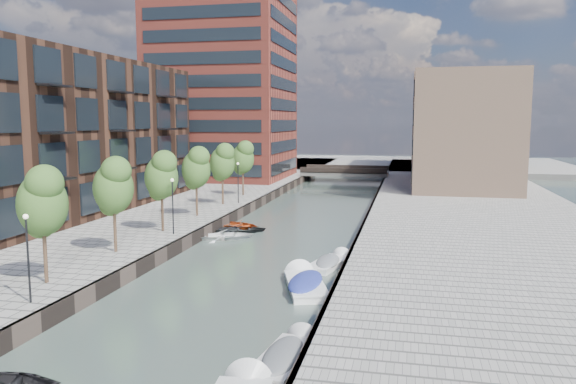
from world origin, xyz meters
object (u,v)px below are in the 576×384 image
(tree_1, at_px, (42,200))
(motorboat_3, at_px, (304,284))
(sloop_2, at_px, (238,228))
(sloop_3, at_px, (227,239))
(tree_5, at_px, (222,161))
(bridge, at_px, (345,172))
(tree_6, at_px, (243,157))
(tree_4, at_px, (196,167))
(motorboat_4, at_px, (331,263))
(tree_2, at_px, (113,185))
(motorboat_1, at_px, (287,356))
(car, at_px, (422,178))
(sloop_4, at_px, (241,232))
(tree_3, at_px, (161,174))

(tree_1, relative_size, motorboat_3, 1.02)
(sloop_2, bearing_deg, tree_1, -169.87)
(sloop_3, bearing_deg, tree_5, -3.07)
(bridge, distance_m, tree_6, 27.63)
(tree_5, relative_size, motorboat_3, 1.02)
(tree_1, height_order, tree_4, same)
(bridge, xyz_separation_m, motorboat_4, (4.84, -50.76, -1.21))
(tree_1, height_order, motorboat_3, tree_1)
(tree_6, bearing_deg, tree_2, -90.00)
(sloop_2, distance_m, motorboat_1, 27.71)
(tree_5, distance_m, car, 30.68)
(bridge, relative_size, sloop_3, 3.02)
(sloop_2, height_order, sloop_4, sloop_2)
(tree_2, distance_m, motorboat_4, 14.66)
(tree_1, bearing_deg, tree_4, 90.00)
(motorboat_3, bearing_deg, tree_1, -157.54)
(sloop_2, bearing_deg, tree_3, 173.50)
(tree_4, bearing_deg, tree_2, -90.00)
(bridge, height_order, sloop_2, bridge)
(sloop_2, distance_m, sloop_3, 4.58)
(tree_1, xyz_separation_m, tree_2, (0.00, 7.00, 0.00))
(tree_1, distance_m, sloop_4, 20.78)
(motorboat_4, xyz_separation_m, car, (6.44, 40.92, 1.52))
(bridge, xyz_separation_m, tree_1, (-8.50, -61.00, 3.92))
(sloop_3, height_order, motorboat_3, motorboat_3)
(tree_4, height_order, car, tree_4)
(motorboat_1, relative_size, motorboat_3, 0.81)
(bridge, xyz_separation_m, motorboat_3, (4.07, -55.80, -1.17))
(tree_4, distance_m, tree_6, 14.00)
(tree_2, relative_size, car, 1.44)
(tree_4, height_order, tree_6, same)
(bridge, distance_m, motorboat_3, 55.96)
(motorboat_4, bearing_deg, motorboat_1, -88.68)
(motorboat_4, bearing_deg, sloop_4, 133.53)
(sloop_2, bearing_deg, tree_2, -174.42)
(sloop_3, bearing_deg, tree_1, 142.75)
(sloop_4, relative_size, motorboat_4, 0.89)
(motorboat_4, distance_m, car, 41.45)
(sloop_4, bearing_deg, tree_5, 9.86)
(bridge, relative_size, tree_4, 2.18)
(sloop_2, distance_m, motorboat_4, 14.76)
(tree_2, relative_size, tree_3, 1.00)
(tree_3, distance_m, car, 42.26)
(tree_1, bearing_deg, car, 68.86)
(motorboat_3, bearing_deg, sloop_4, 119.37)
(tree_1, relative_size, car, 1.44)
(tree_2, bearing_deg, bridge, 81.05)
(tree_3, bearing_deg, sloop_3, 34.15)
(tree_2, xyz_separation_m, car, (19.79, 44.16, -3.60))
(tree_2, xyz_separation_m, tree_3, (0.00, 7.00, 0.00))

